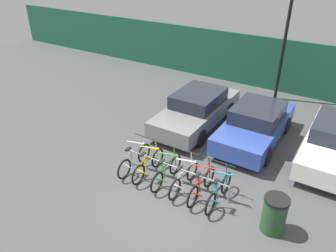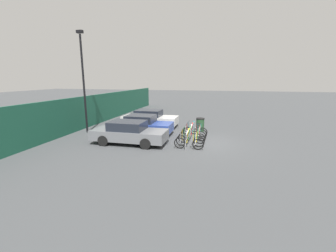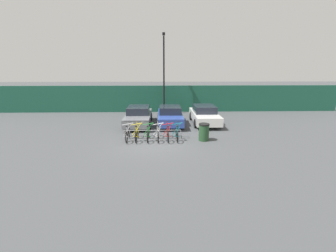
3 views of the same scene
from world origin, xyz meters
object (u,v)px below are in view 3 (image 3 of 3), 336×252
(bicycle_green, at_px, (148,134))
(bicycle_white, at_px, (158,134))
(car_blue, at_px, (170,116))
(trash_bin, at_px, (204,132))
(car_white, at_px, (204,115))
(bicycle_teal, at_px, (177,134))
(car_grey, at_px, (139,116))
(bicycle_silver, at_px, (128,134))
(bicycle_red, at_px, (168,134))
(bike_rack, at_px, (152,131))
(lamp_post, at_px, (164,71))
(bicycle_yellow, at_px, (137,134))

(bicycle_green, xyz_separation_m, bicycle_white, (0.60, 0.00, 0.00))
(car_blue, distance_m, trash_bin, 4.40)
(car_white, bearing_deg, bicycle_white, -130.92)
(bicycle_teal, bearing_deg, car_grey, 121.50)
(bicycle_silver, bearing_deg, bicycle_white, -2.76)
(bicycle_green, bearing_deg, bicycle_red, -1.97)
(bike_rack, relative_size, bicycle_silver, 2.04)
(bicycle_silver, distance_m, bicycle_teal, 2.94)
(bicycle_teal, relative_size, lamp_post, 0.24)
(bicycle_green, xyz_separation_m, lamp_post, (1.05, 7.97, 3.57))
(car_grey, bearing_deg, car_blue, 0.65)
(car_white, xyz_separation_m, lamp_post, (-3.08, 3.91, 3.26))
(bike_rack, relative_size, car_grey, 0.76)
(bicycle_teal, xyz_separation_m, car_white, (2.40, 4.07, 0.31))
(car_blue, bearing_deg, bike_rack, -108.26)
(bike_rack, height_order, bicycle_white, bicycle_white)
(bicycle_teal, xyz_separation_m, lamp_post, (-0.67, 7.97, 3.57))
(bicycle_white, relative_size, lamp_post, 0.24)
(bicycle_teal, relative_size, car_blue, 0.40)
(bicycle_green, distance_m, car_white, 5.81)
(bike_rack, xyz_separation_m, bicycle_white, (0.35, -0.15, -0.11))
(bicycle_red, bearing_deg, trash_bin, -3.64)
(bicycle_teal, bearing_deg, car_blue, 90.38)
(bike_rack, distance_m, bicycle_white, 0.39)
(bicycle_red, height_order, lamp_post, lamp_post)
(car_white, bearing_deg, bicycle_green, -135.44)
(bike_rack, xyz_separation_m, bicycle_teal, (1.47, -0.15, -0.11))
(car_blue, height_order, lamp_post, lamp_post)
(bike_rack, bearing_deg, bicycle_teal, -5.77)
(bicycle_silver, distance_m, car_white, 6.72)
(bicycle_yellow, xyz_separation_m, bicycle_red, (1.86, 0.00, 0.00))
(bicycle_silver, bearing_deg, bicycle_yellow, -2.76)
(bike_rack, xyz_separation_m, bicycle_red, (0.93, -0.15, -0.11))
(bicycle_silver, distance_m, bicycle_white, 1.82)
(bicycle_white, bearing_deg, car_white, 50.25)
(bicycle_green, distance_m, trash_bin, 3.33)
(bicycle_red, xyz_separation_m, car_blue, (0.27, 3.78, 0.31))
(car_white, bearing_deg, car_blue, -173.92)
(bicycle_red, distance_m, car_grey, 4.32)
(bicycle_teal, distance_m, trash_bin, 1.61)
(bicycle_silver, height_order, lamp_post, lamp_post)
(car_blue, xyz_separation_m, car_white, (2.68, 0.29, 0.00))
(car_grey, bearing_deg, bicycle_red, -60.67)
(bicycle_white, height_order, car_blue, car_blue)
(car_white, bearing_deg, bicycle_yellow, -139.75)
(bicycle_green, height_order, bicycle_red, same)
(bicycle_yellow, bearing_deg, bike_rack, 12.77)
(bicycle_white, distance_m, bicycle_teal, 1.12)
(bicycle_green, height_order, car_white, car_white)
(bike_rack, distance_m, bicycle_red, 0.95)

